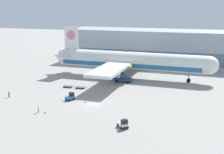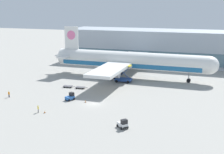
% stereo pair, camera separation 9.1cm
% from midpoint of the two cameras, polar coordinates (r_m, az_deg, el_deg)
% --- Properties ---
extents(ground_plane, '(400.00, 400.00, 0.00)m').
position_cam_midpoint_polar(ground_plane, '(79.93, -3.35, -4.94)').
color(ground_plane, '#9E9B93').
extents(terminal_building, '(90.00, 18.20, 14.00)m').
position_cam_midpoint_polar(terminal_building, '(133.67, 11.36, 5.35)').
color(terminal_building, '#9EA8B2').
rests_on(terminal_building, ground_plane).
extents(airplane_main, '(58.07, 48.11, 17.00)m').
position_cam_midpoint_polar(airplane_main, '(106.46, 2.93, 2.95)').
color(airplane_main, white).
rests_on(airplane_main, ground_plane).
extents(scissor_lift_loader, '(5.24, 3.43, 5.57)m').
position_cam_midpoint_polar(scissor_lift_loader, '(101.29, 2.15, 0.26)').
color(scissor_lift_loader, '#284C99').
rests_on(scissor_lift_loader, ground_plane).
extents(baggage_tug_foreground, '(2.44, 2.81, 2.00)m').
position_cam_midpoint_polar(baggage_tug_foreground, '(83.42, -7.60, -3.62)').
color(baggage_tug_foreground, '#2D66B7').
rests_on(baggage_tug_foreground, ground_plane).
extents(baggage_tug_mid, '(2.76, 2.70, 2.00)m').
position_cam_midpoint_polar(baggage_tug_mid, '(64.80, 2.05, -8.58)').
color(baggage_tug_mid, silver).
rests_on(baggage_tug_mid, ground_plane).
extents(baggage_dolly_lead, '(3.76, 1.76, 0.48)m').
position_cam_midpoint_polar(baggage_dolly_lead, '(95.98, -8.04, -1.66)').
color(baggage_dolly_lead, '#56565B').
rests_on(baggage_dolly_lead, ground_plane).
extents(baggage_dolly_second, '(3.76, 1.76, 0.48)m').
position_cam_midpoint_polar(baggage_dolly_second, '(94.30, -5.76, -1.87)').
color(baggage_dolly_second, '#56565B').
rests_on(baggage_dolly_second, ground_plane).
extents(ground_crew_near, '(0.40, 0.46, 1.78)m').
position_cam_midpoint_polar(ground_crew_near, '(75.38, -13.33, -5.60)').
color(ground_crew_near, black).
rests_on(ground_crew_near, ground_plane).
extents(ground_crew_far, '(0.57, 0.24, 1.74)m').
position_cam_midpoint_polar(ground_crew_far, '(89.50, -18.31, -2.92)').
color(ground_crew_far, black).
rests_on(ground_crew_far, ground_plane).
extents(traffic_cone_near, '(0.40, 0.40, 0.59)m').
position_cam_midpoint_polar(traffic_cone_near, '(75.08, -12.18, -6.23)').
color(traffic_cone_near, black).
rests_on(traffic_cone_near, ground_plane).
extents(traffic_cone_far, '(0.40, 0.40, 0.57)m').
position_cam_midpoint_polar(traffic_cone_far, '(81.23, -4.84, -4.46)').
color(traffic_cone_far, black).
rests_on(traffic_cone_far, ground_plane).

